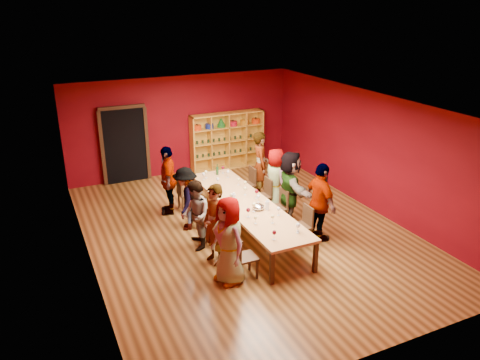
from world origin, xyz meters
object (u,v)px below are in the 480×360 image
(person_right_2, at_px, (290,187))
(person_right_3, at_px, (275,180))
(chair_person_left_3, at_px, (198,207))
(chair_person_right_1, at_px, (303,223))
(chair_person_left_0, at_px, (242,255))
(wine_bottle, at_px, (217,171))
(shelving_unit, at_px, (227,138))
(person_right_4, at_px, (260,165))
(chair_person_left_4, at_px, (184,192))
(chair_person_right_3, at_px, (264,193))
(chair_person_right_2, at_px, (280,205))
(person_left_2, at_px, (195,215))
(chair_person_left_1, at_px, (226,238))
(person_left_4, at_px, (168,180))
(chair_person_right_4, at_px, (249,182))
(person_right_1, at_px, (320,203))
(spittoon_bowl, at_px, (258,207))
(chair_person_left_2, at_px, (213,223))
(person_left_3, at_px, (186,199))
(tasting_table, at_px, (246,204))
(person_left_1, at_px, (215,225))
(person_left_0, at_px, (229,241))

(person_right_2, xyz_separation_m, person_right_3, (0.04, 0.79, -0.09))
(chair_person_left_3, height_order, chair_person_right_1, same)
(chair_person_left_0, relative_size, wine_bottle, 3.05)
(shelving_unit, xyz_separation_m, chair_person_right_1, (-0.49, -5.36, -0.49))
(person_right_3, relative_size, person_right_4, 0.89)
(chair_person_left_4, bearing_deg, chair_person_right_3, -28.18)
(chair_person_right_1, height_order, chair_person_right_2, same)
(person_left_2, bearing_deg, chair_person_right_1, 82.59)
(chair_person_left_1, relative_size, person_left_4, 0.50)
(chair_person_left_0, xyz_separation_m, chair_person_right_1, (1.82, 0.67, 0.00))
(chair_person_left_3, bearing_deg, chair_person_left_1, -90.00)
(chair_person_left_0, relative_size, chair_person_right_4, 1.00)
(person_right_1, bearing_deg, chair_person_left_1, 87.84)
(chair_person_left_4, xyz_separation_m, chair_person_right_1, (1.82, -2.83, 0.00))
(chair_person_right_4, distance_m, person_right_4, 0.55)
(person_right_1, height_order, spittoon_bowl, person_right_1)
(chair_person_left_1, bearing_deg, chair_person_left_2, 90.00)
(person_right_1, distance_m, wine_bottle, 3.23)
(chair_person_left_2, bearing_deg, wine_bottle, 65.10)
(person_left_3, height_order, person_right_1, person_right_1)
(chair_person_left_0, relative_size, person_right_2, 0.49)
(tasting_table, bearing_deg, person_left_3, 148.04)
(person_right_2, height_order, person_right_3, person_right_2)
(chair_person_left_0, bearing_deg, person_left_1, 108.53)
(spittoon_bowl, bearing_deg, person_left_4, 121.42)
(person_left_1, distance_m, chair_person_left_4, 2.78)
(shelving_unit, height_order, chair_person_right_3, shelving_unit)
(person_left_4, relative_size, person_right_1, 0.97)
(chair_person_left_1, bearing_deg, chair_person_right_1, -2.51)
(person_right_2, relative_size, person_right_3, 1.11)
(chair_person_left_0, height_order, chair_person_right_1, same)
(shelving_unit, bearing_deg, chair_person_left_4, -132.30)
(chair_person_right_2, bearing_deg, person_left_2, -173.93)
(chair_person_left_0, bearing_deg, spittoon_bowl, 51.48)
(chair_person_left_0, xyz_separation_m, person_left_2, (-0.39, 1.50, 0.28))
(chair_person_right_4, bearing_deg, chair_person_right_1, -90.00)
(chair_person_left_1, bearing_deg, person_right_2, 25.16)
(person_right_2, bearing_deg, chair_person_left_2, 107.60)
(person_left_4, distance_m, spittoon_bowl, 2.65)
(person_left_0, relative_size, chair_person_right_1, 1.96)
(chair_person_left_1, bearing_deg, chair_person_left_4, 90.00)
(chair_person_right_1, bearing_deg, chair_person_left_2, 155.53)
(chair_person_right_2, height_order, person_right_4, person_right_4)
(chair_person_left_3, bearing_deg, chair_person_left_0, -90.00)
(person_left_0, height_order, person_right_1, person_right_1)
(chair_person_left_3, xyz_separation_m, person_left_4, (-0.39, 1.04, 0.39))
(chair_person_left_2, bearing_deg, chair_person_left_4, 90.00)
(person_right_1, bearing_deg, person_right_3, 2.99)
(tasting_table, xyz_separation_m, person_right_3, (1.22, 0.81, 0.12))
(person_left_0, height_order, chair_person_right_2, person_left_0)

